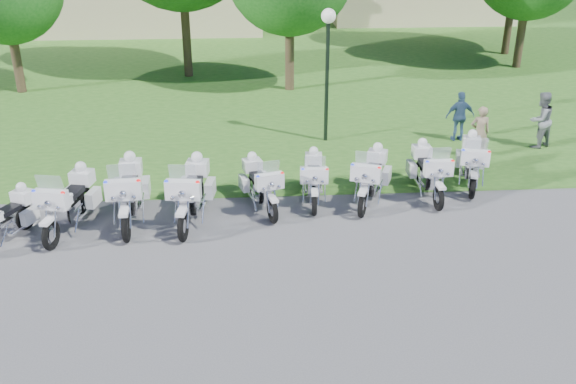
{
  "coord_description": "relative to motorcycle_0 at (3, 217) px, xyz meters",
  "views": [
    {
      "loc": [
        -0.0,
        -11.99,
        6.98
      ],
      "look_at": [
        0.88,
        1.2,
        0.95
      ],
      "focal_mm": 40.0,
      "sensor_mm": 36.0,
      "label": 1
    }
  ],
  "objects": [
    {
      "name": "bystander_b",
      "position": [
        14.38,
        5.09,
        0.27
      ],
      "size": [
        1.05,
        0.96,
        1.74
      ],
      "primitive_type": "imported",
      "rotation": [
        0.0,
        0.0,
        -2.69
      ],
      "color": "slate",
      "rests_on": "ground"
    },
    {
      "name": "motorcycle_4",
      "position": [
        5.73,
        1.41,
        0.02
      ],
      "size": [
        1.11,
        2.16,
        1.48
      ],
      "rotation": [
        0.0,
        0.0,
        3.42
      ],
      "color": "black",
      "rests_on": "ground"
    },
    {
      "name": "motorcycle_8",
      "position": [
        11.39,
        2.48,
        0.06
      ],
      "size": [
        1.16,
        2.29,
        1.57
      ],
      "rotation": [
        0.0,
        0.0,
        2.87
      ],
      "color": "black",
      "rests_on": "ground"
    },
    {
      "name": "bystander_c",
      "position": [
        12.12,
        5.86,
        0.19
      ],
      "size": [
        0.94,
        0.43,
        1.58
      ],
      "primitive_type": "imported",
      "rotation": [
        0.0,
        0.0,
        3.19
      ],
      "color": "#2F4C72",
      "rests_on": "ground"
    },
    {
      "name": "motorcycle_1",
      "position": [
        1.31,
        0.59,
        0.09
      ],
      "size": [
        1.11,
        2.43,
        1.65
      ],
      "rotation": [
        0.0,
        0.0,
        2.94
      ],
      "color": "black",
      "rests_on": "ground"
    },
    {
      "name": "lamp_post",
      "position": [
        7.91,
        6.13,
        2.51
      ],
      "size": [
        0.44,
        0.44,
        4.1
      ],
      "color": "black",
      "rests_on": "ground"
    },
    {
      "name": "motorcycle_7",
      "position": [
        10.06,
        1.9,
        0.05
      ],
      "size": [
        0.77,
        2.32,
        1.56
      ],
      "rotation": [
        0.0,
        0.0,
        3.16
      ],
      "color": "black",
      "rests_on": "ground"
    },
    {
      "name": "motorcycle_5",
      "position": [
        7.08,
        1.76,
        0.01
      ],
      "size": [
        0.8,
        2.15,
        1.44
      ],
      "rotation": [
        0.0,
        0.0,
        3.06
      ],
      "color": "black",
      "rests_on": "ground"
    },
    {
      "name": "motorcycle_6",
      "position": [
        8.51,
        1.6,
        0.07
      ],
      "size": [
        1.32,
        2.25,
        1.59
      ],
      "rotation": [
        0.0,
        0.0,
        2.76
      ],
      "color": "black",
      "rests_on": "ground"
    },
    {
      "name": "motorcycle_2",
      "position": [
        2.61,
        0.91,
        0.14
      ],
      "size": [
        0.94,
        2.61,
        1.75
      ],
      "rotation": [
        0.0,
        0.0,
        3.2
      ],
      "color": "black",
      "rests_on": "ground"
    },
    {
      "name": "motorcycle_3",
      "position": [
        4.09,
        0.84,
        0.13
      ],
      "size": [
        1.04,
        2.57,
        1.73
      ],
      "rotation": [
        0.0,
        0.0,
        3.01
      ],
      "color": "black",
      "rests_on": "ground"
    },
    {
      "name": "motorcycle_0",
      "position": [
        0.0,
        0.0,
        0.0
      ],
      "size": [
        1.25,
        1.98,
        1.43
      ],
      "rotation": [
        0.0,
        0.0,
        2.71
      ],
      "color": "black",
      "rests_on": "ground"
    },
    {
      "name": "bystander_a",
      "position": [
        12.22,
        4.33,
        0.19
      ],
      "size": [
        0.59,
        0.41,
        1.57
      ],
      "primitive_type": "imported",
      "rotation": [
        0.0,
        0.0,
        3.09
      ],
      "color": "#8A765D",
      "rests_on": "ground"
    },
    {
      "name": "grass_lawn",
      "position": [
        5.44,
        25.96,
        -0.59
      ],
      "size": [
        100.0,
        48.0,
        0.01
      ],
      "primitive_type": "cube",
      "color": "#2F6620",
      "rests_on": "ground"
    },
    {
      "name": "ground",
      "position": [
        5.44,
        -1.04,
        -0.6
      ],
      "size": [
        100.0,
        100.0,
        0.0
      ],
      "primitive_type": "plane",
      "color": "#57575C",
      "rests_on": "ground"
    }
  ]
}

